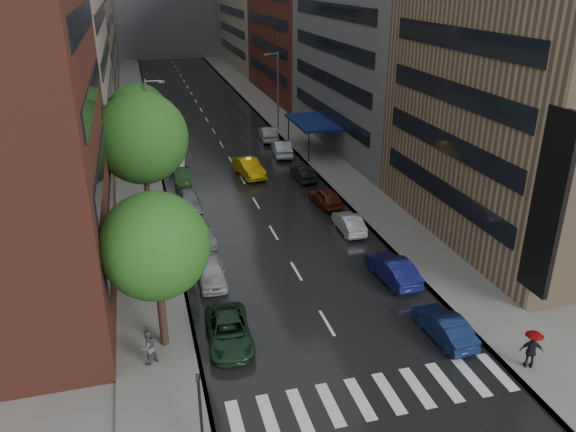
% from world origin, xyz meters
% --- Properties ---
extents(ground, '(220.00, 220.00, 0.00)m').
position_xyz_m(ground, '(0.00, 0.00, 0.00)').
color(ground, gray).
rests_on(ground, ground).
extents(road, '(14.00, 140.00, 0.01)m').
position_xyz_m(road, '(0.00, 50.00, 0.01)').
color(road, black).
rests_on(road, ground).
extents(sidewalk_left, '(4.00, 140.00, 0.15)m').
position_xyz_m(sidewalk_left, '(-9.00, 50.00, 0.07)').
color(sidewalk_left, gray).
rests_on(sidewalk_left, ground).
extents(sidewalk_right, '(4.00, 140.00, 0.15)m').
position_xyz_m(sidewalk_right, '(9.00, 50.00, 0.07)').
color(sidewalk_right, gray).
rests_on(sidewalk_right, ground).
extents(crosswalk, '(13.15, 2.80, 0.01)m').
position_xyz_m(crosswalk, '(0.20, -2.00, 0.01)').
color(crosswalk, silver).
rests_on(crosswalk, ground).
extents(tree_near, '(5.20, 5.20, 8.28)m').
position_xyz_m(tree_near, '(-8.60, 4.25, 5.67)').
color(tree_near, '#382619').
rests_on(tree_near, ground).
extents(tree_mid, '(6.40, 6.40, 10.20)m').
position_xyz_m(tree_mid, '(-8.60, 18.85, 6.99)').
color(tree_mid, '#382619').
rests_on(tree_mid, ground).
extents(tree_far, '(5.41, 5.41, 8.63)m').
position_xyz_m(tree_far, '(-8.60, 31.36, 5.90)').
color(tree_far, '#382619').
rests_on(tree_far, ground).
extents(taxi, '(2.49, 5.15, 1.63)m').
position_xyz_m(taxi, '(0.82, 28.85, 0.81)').
color(taxi, '#ECB60C').
rests_on(taxi, ground).
extents(parked_cars_left, '(2.48, 34.87, 1.50)m').
position_xyz_m(parked_cars_left, '(-5.40, 17.82, 0.69)').
color(parked_cars_left, '#15301D').
rests_on(parked_cars_left, ground).
extents(parked_cars_right, '(2.17, 43.75, 1.59)m').
position_xyz_m(parked_cars_right, '(5.40, 21.82, 0.74)').
color(parked_cars_right, '#0E1C41').
rests_on(parked_cars_right, ground).
extents(ped_black_umbrella, '(1.13, 1.06, 2.09)m').
position_xyz_m(ped_black_umbrella, '(-9.42, 2.86, 1.38)').
color(ped_black_umbrella, '#494A4E').
rests_on(ped_black_umbrella, sidewalk_left).
extents(ped_red_umbrella, '(1.15, 0.86, 2.01)m').
position_xyz_m(ped_red_umbrella, '(8.02, -2.22, 1.33)').
color(ped_red_umbrella, black).
rests_on(ped_red_umbrella, sidewalk_right).
extents(traffic_light, '(0.18, 0.15, 3.45)m').
position_xyz_m(traffic_light, '(-7.60, -2.91, 2.23)').
color(traffic_light, black).
rests_on(traffic_light, sidewalk_left).
extents(street_lamp_left, '(1.74, 0.22, 9.00)m').
position_xyz_m(street_lamp_left, '(-7.72, 30.00, 4.89)').
color(street_lamp_left, gray).
rests_on(street_lamp_left, sidewalk_left).
extents(street_lamp_right, '(1.74, 0.22, 9.00)m').
position_xyz_m(street_lamp_right, '(7.72, 45.00, 4.89)').
color(street_lamp_right, gray).
rests_on(street_lamp_right, sidewalk_right).
extents(awning, '(4.00, 8.00, 3.12)m').
position_xyz_m(awning, '(8.98, 35.00, 3.13)').
color(awning, navy).
rests_on(awning, sidewalk_right).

